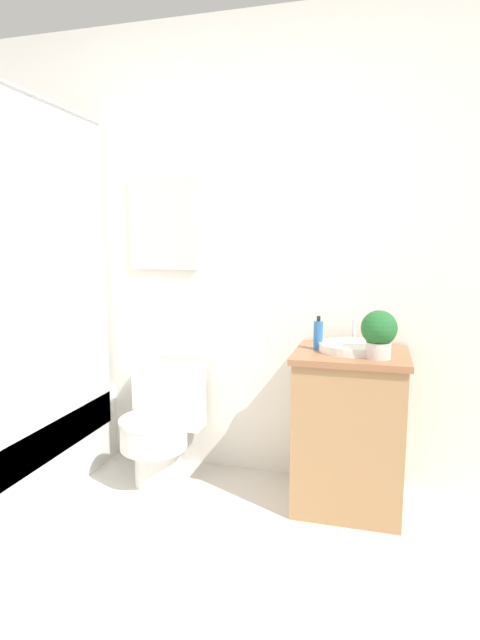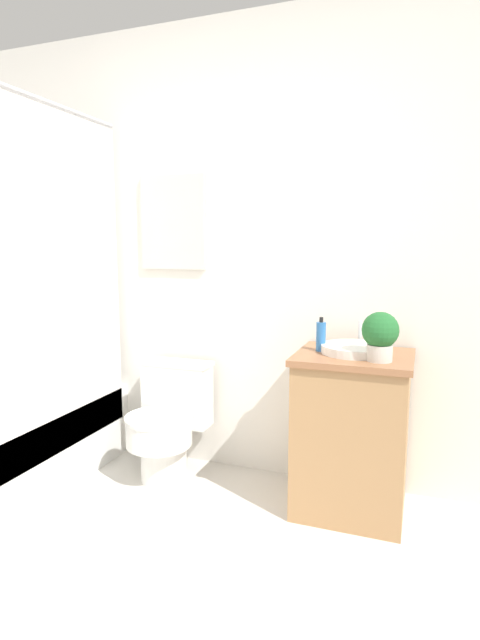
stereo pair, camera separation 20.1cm
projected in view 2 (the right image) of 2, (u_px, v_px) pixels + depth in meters
The scene contains 6 objects.
wall_back at pixel (210, 253), 2.85m from camera, with size 3.28×0.07×2.50m.
toilet at pixel (168, 423), 2.79m from camera, with size 0.41×0.48×0.64m.
vanity at pixel (351, 433), 2.42m from camera, with size 0.54×0.49×0.78m.
sink at pixel (355, 349), 2.38m from camera, with size 0.32×0.36×0.13m.
soap_bottle at pixel (321, 336), 2.42m from camera, with size 0.05×0.05×0.17m.
potted_plant at pixel (380, 334), 2.21m from camera, with size 0.16×0.16×0.22m.
Camera 2 is at (1.15, -0.80, 1.30)m, focal length 28.00 mm.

